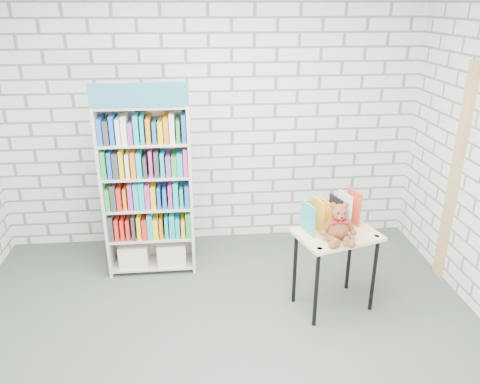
{
  "coord_description": "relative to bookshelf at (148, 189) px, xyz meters",
  "views": [
    {
      "loc": [
        -0.16,
        -2.91,
        2.56
      ],
      "look_at": [
        0.22,
        0.95,
        0.98
      ],
      "focal_mm": 35.0,
      "sensor_mm": 36.0,
      "label": 1
    }
  ],
  "objects": [
    {
      "name": "table_books",
      "position": [
        1.61,
        -0.71,
        0.0
      ],
      "size": [
        0.52,
        0.34,
        0.28
      ],
      "color": "teal",
      "rests_on": "display_table"
    },
    {
      "name": "bookshelf",
      "position": [
        0.0,
        0.0,
        0.0
      ],
      "size": [
        0.85,
        0.33,
        1.92
      ],
      "color": "beige",
      "rests_on": "ground"
    },
    {
      "name": "ground",
      "position": [
        0.64,
        -1.36,
        -0.88
      ],
      "size": [
        4.5,
        4.5,
        0.0
      ],
      "primitive_type": "plane",
      "color": "#414D41",
      "rests_on": "ground"
    },
    {
      "name": "door_trim",
      "position": [
        2.86,
        -0.41,
        0.17
      ],
      "size": [
        0.05,
        0.12,
        2.1
      ],
      "primitive_type": "cube",
      "color": "tan",
      "rests_on": "ground"
    },
    {
      "name": "teddy_bear",
      "position": [
        1.61,
        -0.94,
        -0.01
      ],
      "size": [
        0.3,
        0.28,
        0.33
      ],
      "color": "brown",
      "rests_on": "display_table"
    },
    {
      "name": "display_table",
      "position": [
        1.64,
        -0.82,
        -0.24
      ],
      "size": [
        0.79,
        0.65,
        0.73
      ],
      "color": "#DEC485",
      "rests_on": "ground"
    },
    {
      "name": "room_shell",
      "position": [
        0.64,
        -1.36,
        0.91
      ],
      "size": [
        4.52,
        4.02,
        2.81
      ],
      "color": "silver",
      "rests_on": "ground"
    }
  ]
}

